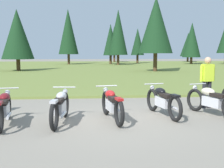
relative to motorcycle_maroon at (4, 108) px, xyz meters
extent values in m
plane|color=gray|center=(2.78, 0.40, -0.44)|extent=(140.00, 140.00, 0.00)
cube|color=olive|center=(2.78, 25.90, -0.39)|extent=(80.00, 44.00, 0.10)
cylinder|color=#47331E|center=(20.62, 43.97, 0.12)|extent=(0.36, 0.36, 1.12)
cone|color=#143319|center=(20.62, 43.97, 2.86)|extent=(2.87, 2.87, 4.36)
cylinder|color=#47331E|center=(10.01, 37.95, 0.26)|extent=(0.36, 0.36, 1.40)
cone|color=#143319|center=(10.01, 37.95, 3.12)|extent=(2.14, 2.14, 4.32)
cylinder|color=#47331E|center=(-4.55, 19.86, 0.16)|extent=(0.36, 0.36, 1.20)
cone|color=#143319|center=(-4.55, 19.86, 3.08)|extent=(2.99, 2.99, 4.63)
cylinder|color=#47331E|center=(8.19, 18.13, 0.44)|extent=(0.36, 0.36, 1.75)
cone|color=#143319|center=(8.19, 18.13, 3.85)|extent=(3.13, 3.13, 5.09)
cylinder|color=#47331E|center=(17.57, 34.02, 0.12)|extent=(0.36, 0.36, 1.11)
cone|color=#143319|center=(17.57, 34.02, 3.26)|extent=(2.72, 2.72, 5.18)
cylinder|color=#47331E|center=(6.70, 43.36, 0.44)|extent=(0.36, 0.36, 1.75)
cone|color=#143319|center=(6.70, 43.36, 3.73)|extent=(2.29, 2.29, 4.82)
cylinder|color=#47331E|center=(6.21, 32.02, 0.31)|extent=(0.36, 0.36, 1.49)
cone|color=#143319|center=(6.21, 32.02, 4.19)|extent=(2.68, 2.68, 6.29)
cylinder|color=#47331E|center=(-0.86, 34.40, 0.35)|extent=(0.36, 0.36, 1.57)
cone|color=#143319|center=(-0.86, 34.40, 4.40)|extent=(2.91, 2.91, 6.54)
cylinder|color=#47331E|center=(5.36, 34.76, 0.27)|extent=(0.36, 0.36, 1.41)
cone|color=#143319|center=(5.36, 34.76, 3.30)|extent=(2.21, 2.21, 4.66)
torus|color=black|center=(-0.11, 0.68, -0.09)|extent=(0.20, 0.71, 0.70)
torus|color=black|center=(0.10, -0.70, -0.09)|extent=(0.20, 0.71, 0.70)
cube|color=silver|center=(0.00, -0.01, -0.04)|extent=(0.29, 0.66, 0.28)
ellipsoid|color=maroon|center=(-0.03, 0.17, 0.24)|extent=(0.33, 0.51, 0.22)
cube|color=black|center=(0.03, -0.23, 0.18)|extent=(0.29, 0.51, 0.10)
cylinder|color=silver|center=(-0.09, 0.58, 0.42)|extent=(0.62, 0.12, 0.03)
sphere|color=silver|center=(-0.11, 0.70, 0.29)|extent=(0.14, 0.14, 0.14)
cylinder|color=silver|center=(0.18, -0.29, -0.14)|extent=(0.15, 0.55, 0.07)
torus|color=black|center=(1.44, 0.78, -0.09)|extent=(0.17, 0.71, 0.70)
torus|color=black|center=(1.31, -0.61, -0.09)|extent=(0.17, 0.71, 0.70)
cube|color=silver|center=(1.37, 0.08, -0.04)|extent=(0.26, 0.66, 0.28)
ellipsoid|color=#B7B7BC|center=(1.39, 0.26, 0.24)|extent=(0.31, 0.50, 0.22)
cube|color=black|center=(1.35, -0.14, 0.18)|extent=(0.27, 0.50, 0.10)
cube|color=#B7B7BC|center=(1.31, -0.61, 0.25)|extent=(0.17, 0.33, 0.06)
cylinder|color=silver|center=(1.43, 0.68, 0.42)|extent=(0.62, 0.09, 0.03)
sphere|color=silver|center=(1.44, 0.80, 0.29)|extent=(0.14, 0.14, 0.14)
cylinder|color=silver|center=(1.48, -0.23, -0.14)|extent=(0.12, 0.55, 0.07)
torus|color=black|center=(2.60, 0.98, -0.09)|extent=(0.22, 0.71, 0.70)
torus|color=black|center=(2.84, -0.40, -0.09)|extent=(0.22, 0.71, 0.70)
cube|color=silver|center=(2.72, 0.29, -0.04)|extent=(0.31, 0.66, 0.28)
ellipsoid|color=#AD1919|center=(2.69, 0.47, 0.24)|extent=(0.34, 0.52, 0.22)
cube|color=black|center=(2.76, 0.07, 0.18)|extent=(0.30, 0.51, 0.10)
cube|color=#AD1919|center=(2.84, -0.40, 0.25)|extent=(0.19, 0.34, 0.06)
cylinder|color=silver|center=(2.62, 0.88, 0.42)|extent=(0.62, 0.14, 0.03)
sphere|color=silver|center=(2.60, 1.00, 0.29)|extent=(0.14, 0.14, 0.14)
cylinder|color=silver|center=(2.91, 0.02, -0.14)|extent=(0.16, 0.55, 0.07)
torus|color=black|center=(4.08, 1.38, -0.09)|extent=(0.24, 0.71, 0.70)
torus|color=black|center=(4.36, 0.01, -0.09)|extent=(0.24, 0.71, 0.70)
cube|color=silver|center=(4.22, 0.69, -0.04)|extent=(0.33, 0.67, 0.28)
ellipsoid|color=black|center=(4.18, 0.87, 0.24)|extent=(0.35, 0.52, 0.22)
cube|color=black|center=(4.27, 0.48, 0.18)|extent=(0.31, 0.52, 0.10)
cube|color=black|center=(4.36, 0.01, 0.25)|extent=(0.20, 0.34, 0.06)
cylinder|color=silver|center=(4.10, 1.28, 0.42)|extent=(0.61, 0.16, 0.03)
sphere|color=silver|center=(4.07, 1.40, 0.29)|extent=(0.14, 0.14, 0.14)
cylinder|color=silver|center=(4.42, 0.43, -0.14)|extent=(0.18, 0.55, 0.07)
torus|color=black|center=(5.39, 1.26, -0.09)|extent=(0.35, 0.69, 0.70)
cube|color=silver|center=(5.65, 0.60, -0.04)|extent=(0.42, 0.67, 0.28)
ellipsoid|color=beige|center=(5.58, 0.77, 0.24)|extent=(0.42, 0.54, 0.22)
cube|color=black|center=(5.73, 0.40, 0.18)|extent=(0.38, 0.53, 0.10)
cylinder|color=silver|center=(5.43, 1.16, 0.42)|extent=(0.59, 0.25, 0.03)
sphere|color=silver|center=(5.39, 1.27, 0.29)|extent=(0.14, 0.14, 0.14)
cylinder|color=silver|center=(5.89, 0.37, -0.14)|extent=(0.26, 0.54, 0.07)
cylinder|color=black|center=(6.05, 1.74, 0.00)|extent=(0.14, 0.14, 0.88)
cylinder|color=black|center=(5.88, 1.70, 0.00)|extent=(0.14, 0.14, 0.88)
cube|color=#C6E52D|center=(5.96, 1.72, 0.72)|extent=(0.40, 0.30, 0.56)
sphere|color=tan|center=(5.96, 1.72, 1.12)|extent=(0.22, 0.22, 0.22)
cylinder|color=#C6E52D|center=(6.19, 1.77, 0.70)|extent=(0.09, 0.09, 0.52)
cylinder|color=#C6E52D|center=(5.74, 1.67, 0.70)|extent=(0.09, 0.09, 0.52)
camera|label=1|loc=(2.12, -7.00, 1.37)|focal=44.49mm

